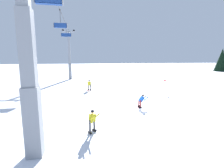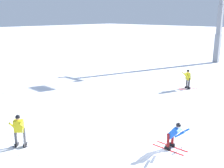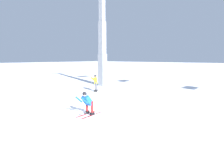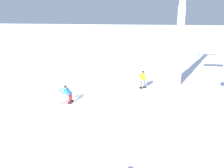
{
  "view_description": "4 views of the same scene",
  "coord_description": "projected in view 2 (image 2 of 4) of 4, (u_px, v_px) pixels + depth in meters",
  "views": [
    {
      "loc": [
        -15.13,
        4.73,
        5.02
      ],
      "look_at": [
        0.23,
        1.74,
        2.5
      ],
      "focal_mm": 26.03,
      "sensor_mm": 36.0,
      "label": 1
    },
    {
      "loc": [
        -9.98,
        -6.97,
        6.03
      ],
      "look_at": [
        0.0,
        2.62,
        2.44
      ],
      "focal_mm": 42.79,
      "sensor_mm": 36.0,
      "label": 2
    },
    {
      "loc": [
        7.24,
        -7.6,
        3.18
      ],
      "look_at": [
        0.08,
        0.83,
        1.55
      ],
      "focal_mm": 28.03,
      "sensor_mm": 36.0,
      "label": 3
    },
    {
      "loc": [
        16.4,
        5.17,
        6.58
      ],
      "look_at": [
        -0.81,
        1.96,
        1.43
      ],
      "focal_mm": 38.69,
      "sensor_mm": 36.0,
      "label": 4
    }
  ],
  "objects": [
    {
      "name": "skier_distant_downhill",
      "position": [
        19.0,
        129.0,
        12.33
      ],
      "size": [
        1.58,
        1.48,
        1.65
      ],
      "color": "white",
      "rests_on": "ground_plane"
    },
    {
      "name": "lift_tower_far",
      "position": [
        219.0,
        24.0,
        33.76
      ],
      "size": [
        0.65,
        2.85,
        11.43
      ],
      "color": "gray",
      "rests_on": "ground_plane"
    },
    {
      "name": "skier_carving_main",
      "position": [
        174.0,
        134.0,
        12.13
      ],
      "size": [
        0.72,
        1.68,
        1.52
      ],
      "color": "red",
      "rests_on": "ground_plane"
    },
    {
      "name": "skier_distant_uphill",
      "position": [
        188.0,
        78.0,
        22.19
      ],
      "size": [
        1.65,
        1.28,
        1.68
      ],
      "color": "red",
      "rests_on": "ground_plane"
    },
    {
      "name": "ground_plane",
      "position": [
        150.0,
        141.0,
        13.15
      ],
      "size": [
        260.0,
        260.0,
        0.0
      ],
      "primitive_type": "plane",
      "color": "white"
    }
  ]
}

